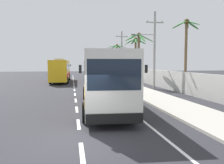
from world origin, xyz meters
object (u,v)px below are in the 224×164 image
Objects in this scene: utility_pole_mid at (154,49)px; palm_farthest at (139,49)px; coach_bus_foreground at (103,77)px; utility_pole_far at (122,54)px; palm_fourth at (186,41)px; palm_third at (136,51)px; coach_bus_far_lane at (60,70)px; motorcycle_beside_bus at (113,86)px; palm_second at (117,52)px.

utility_pole_mid reaches higher than palm_farthest.
utility_pole_far is at bearing 75.32° from coach_bus_foreground.
palm_fourth is at bearing -82.66° from utility_pole_far.
palm_third is 18.06m from palm_fourth.
utility_pole_mid is 3.88m from palm_fourth.
palm_fourth is at bearing -52.46° from utility_pole_mid.
utility_pole_mid is 15.16m from palm_third.
coach_bus_far_lane is (-3.86, 22.64, -0.11)m from coach_bus_foreground.
motorcycle_beside_bus is 6.40m from utility_pole_mid.
utility_pole_far is at bearing 149.45° from palm_third.
utility_pole_mid is (4.81, 1.48, 3.95)m from motorcycle_beside_bus.
coach_bus_far_lane is 13.36m from palm_third.
motorcycle_beside_bus is at bearing -104.66° from utility_pole_far.
palm_farthest reaches higher than coach_bus_far_lane.
coach_bus_far_lane is 21.09m from palm_fourth.
palm_third is (2.19, -1.29, 0.64)m from utility_pole_far.
utility_pole_far reaches higher than motorcycle_beside_bus.
coach_bus_far_lane is at bearing 129.03° from palm_fourth.
utility_pole_mid reaches higher than motorcycle_beside_bus.
coach_bus_foreground is 6.26× the size of motorcycle_beside_bus.
palm_second is at bearing 94.96° from utility_pole_far.
coach_bus_foreground is at bearing -102.68° from palm_second.
coach_bus_foreground is 29.75m from palm_second.
coach_bus_far_lane is at bearing 99.68° from coach_bus_foreground.
coach_bus_foreground is at bearing -145.07° from palm_fourth.
coach_bus_far_lane is at bearing -171.69° from palm_third.
palm_farthest reaches higher than coach_bus_foreground.
utility_pole_mid is at bearing -89.44° from utility_pole_far.
palm_second reaches higher than coach_bus_foreground.
palm_farthest is (-2.99, 6.78, -0.46)m from palm_fourth.
palm_second is at bearing 89.16° from palm_farthest.
palm_third is at bearing 67.46° from motorcycle_beside_bus.
palm_third reaches higher than motorcycle_beside_bus.
utility_pole_mid is 16.31m from utility_pole_far.
utility_pole_far reaches higher than coach_bus_foreground.
palm_third is at bearing 82.29° from utility_pole_mid.
palm_third is at bearing -30.55° from utility_pole_far.
palm_farthest is (-0.65, 3.74, 0.15)m from utility_pole_mid.
palm_second is at bearing 119.40° from palm_third.
palm_second is 15.64m from palm_farthest.
coach_bus_far_lane is 6.40× the size of motorcycle_beside_bus.
utility_pole_mid is at bearing -80.11° from palm_farthest.
utility_pole_mid reaches higher than palm_third.
palm_farthest reaches higher than palm_second.
motorcycle_beside_bus is 0.29× the size of palm_farthest.
utility_pole_far is at bearing 87.75° from palm_farthest.
palm_fourth is at bearing -50.97° from coach_bus_far_lane.
utility_pole_mid reaches higher than coach_bus_far_lane.
utility_pole_far is 1.27× the size of palm_farthest.
palm_third is at bearing 8.31° from coach_bus_far_lane.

